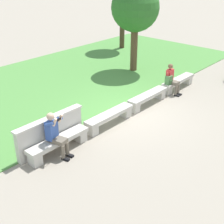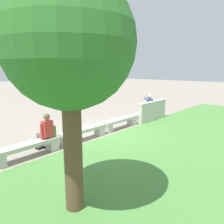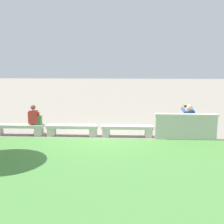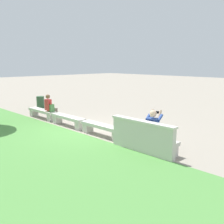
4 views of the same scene
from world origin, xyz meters
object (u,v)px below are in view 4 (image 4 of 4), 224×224
person_photographer (154,128)px  trash_bin (40,103)px  backpack (51,108)px  bench_far (42,112)px  person_distant (50,107)px  bench_main (149,141)px  bench_mid (68,119)px  bench_near (102,128)px

person_photographer → trash_bin: (9.26, -1.24, -0.36)m
backpack → bench_far: bearing=1.8°
person_photographer → person_distant: (6.08, 0.01, -0.06)m
bench_main → bench_mid: (4.39, 0.00, 0.00)m
bench_main → person_photographer: 0.46m
bench_mid → trash_bin: size_ratio=2.72×
bench_main → person_distant: person_distant is taller
bench_near → trash_bin: size_ratio=2.72×
bench_far → person_distant: bearing=-174.3°
person_photographer → backpack: person_photographer is taller
bench_main → bench_far: (6.59, 0.00, 0.00)m
bench_near → person_distant: (3.73, -0.07, 0.37)m
bench_far → person_distant: 0.76m
bench_far → person_distant: (-0.66, -0.07, 0.37)m
bench_far → trash_bin: size_ratio=2.72×
person_distant → backpack: (-0.15, 0.04, -0.05)m
bench_far → backpack: size_ratio=4.77×
bench_main → person_photographer: size_ratio=1.55×
bench_far → bench_near: bearing=180.0°
person_photographer → trash_bin: size_ratio=1.76×
bench_near → trash_bin: 7.04m
bench_mid → person_photographer: bearing=-179.1°
bench_main → backpack: size_ratio=4.77×
bench_main → bench_far: size_ratio=1.00×
trash_bin → person_distant: bearing=158.6°
bench_near → person_photographer: person_photographer is taller
bench_near → bench_mid: same height
backpack → bench_mid: bearing=178.9°
bench_main → person_distant: 5.94m
person_photographer → person_distant: bearing=0.1°
bench_near → person_photographer: bearing=-178.2°
bench_main → bench_near: 2.20m
bench_main → person_distant: bearing=-0.6°
bench_mid → bench_near: bearing=180.0°
bench_mid → person_distant: 1.58m
bench_mid → person_distant: (1.53, -0.07, 0.37)m
bench_near → bench_far: (4.39, 0.00, 0.00)m
bench_mid → bench_main: bearing=180.0°
bench_mid → bench_far: (2.20, 0.00, 0.00)m
bench_main → trash_bin: size_ratio=2.72×
bench_mid → trash_bin: (4.72, -1.32, 0.07)m
bench_near → trash_bin: bearing=-10.8°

